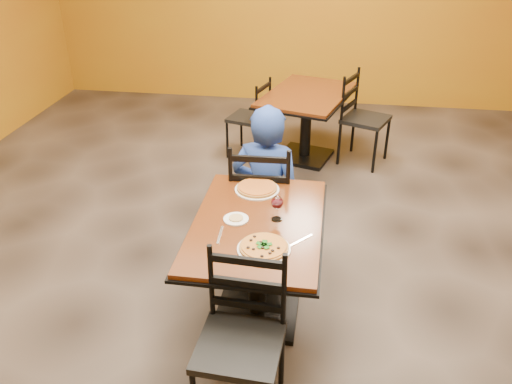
% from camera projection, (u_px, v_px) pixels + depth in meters
% --- Properties ---
extents(floor, '(7.00, 8.00, 0.01)m').
position_uv_depth(floor, '(267.00, 269.00, 4.05)').
color(floor, black).
rests_on(floor, ground).
extents(table_main, '(0.83, 1.23, 0.75)m').
position_uv_depth(table_main, '(257.00, 247.00, 3.35)').
color(table_main, '#57210D').
rests_on(table_main, floor).
extents(table_second, '(1.10, 1.37, 0.75)m').
position_uv_depth(table_second, '(307.00, 111.00, 5.56)').
color(table_second, '#57210D').
rests_on(table_second, floor).
extents(chair_main_near, '(0.46, 0.46, 0.96)m').
position_uv_depth(chair_main_near, '(239.00, 347.00, 2.70)').
color(chair_main_near, black).
rests_on(chair_main_near, floor).
extents(chair_main_far, '(0.47, 0.47, 1.01)m').
position_uv_depth(chair_main_far, '(262.00, 198.00, 4.02)').
color(chair_main_far, black).
rests_on(chair_main_far, floor).
extents(chair_second_left, '(0.48, 0.48, 0.87)m').
position_uv_depth(chair_second_left, '(248.00, 118.00, 5.70)').
color(chair_second_left, black).
rests_on(chair_second_left, floor).
extents(chair_second_right, '(0.57, 0.57, 0.97)m').
position_uv_depth(chair_second_right, '(366.00, 120.00, 5.51)').
color(chair_second_right, black).
rests_on(chair_second_right, floor).
extents(diner, '(0.64, 0.47, 1.17)m').
position_uv_depth(diner, '(267.00, 174.00, 4.19)').
color(diner, navy).
rests_on(diner, floor).
extents(plate_main, '(0.31, 0.31, 0.01)m').
position_uv_depth(plate_main, '(264.00, 249.00, 2.99)').
color(plate_main, white).
rests_on(plate_main, table_main).
extents(pizza_main, '(0.28, 0.28, 0.02)m').
position_uv_depth(pizza_main, '(264.00, 247.00, 2.98)').
color(pizza_main, '#8C2F0A').
rests_on(pizza_main, plate_main).
extents(plate_far, '(0.31, 0.31, 0.01)m').
position_uv_depth(plate_far, '(257.00, 189.00, 3.61)').
color(plate_far, white).
rests_on(plate_far, table_main).
extents(pizza_far, '(0.28, 0.28, 0.02)m').
position_uv_depth(pizza_far, '(257.00, 187.00, 3.60)').
color(pizza_far, orange).
rests_on(pizza_far, plate_far).
extents(side_plate, '(0.16, 0.16, 0.01)m').
position_uv_depth(side_plate, '(236.00, 219.00, 3.27)').
color(side_plate, white).
rests_on(side_plate, table_main).
extents(dip, '(0.09, 0.09, 0.01)m').
position_uv_depth(dip, '(236.00, 218.00, 3.27)').
color(dip, tan).
rests_on(dip, side_plate).
extents(wine_glass, '(0.08, 0.08, 0.18)m').
position_uv_depth(wine_glass, '(277.00, 207.00, 3.24)').
color(wine_glass, white).
rests_on(wine_glass, table_main).
extents(fork, '(0.03, 0.19, 0.00)m').
position_uv_depth(fork, '(220.00, 235.00, 3.12)').
color(fork, silver).
rests_on(fork, table_main).
extents(knife, '(0.15, 0.17, 0.00)m').
position_uv_depth(knife, '(299.00, 241.00, 3.07)').
color(knife, silver).
rests_on(knife, table_main).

